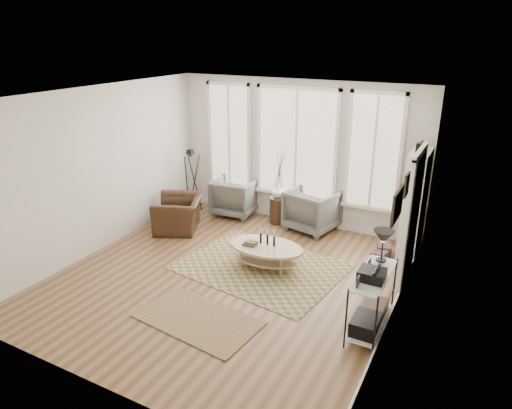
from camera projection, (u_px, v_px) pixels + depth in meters
The scene contains 17 objects.
room at pixel (228, 194), 6.91m from camera, with size 5.50×5.54×2.90m.
bay_window at pixel (296, 146), 9.08m from camera, with size 4.14×0.12×2.24m.
door at pixel (413, 218), 6.84m from camera, with size 0.09×1.06×2.22m.
bookcase at pixel (415, 204), 7.85m from camera, with size 0.31×0.85×2.06m.
low_shelf at pixel (372, 296), 5.94m from camera, with size 0.38×1.08×1.30m.
wall_art at pixel (400, 199), 5.40m from camera, with size 0.04×0.88×0.44m.
rug_main at pixel (261, 267), 7.72m from camera, with size 2.61×1.96×0.01m, color brown.
rug_runner at pixel (198, 319), 6.31m from camera, with size 1.69×0.94×0.01m, color brown.
coffee_table at pixel (265, 250), 7.61m from camera, with size 1.31×0.86×0.59m.
armchair_left at pixel (235, 196), 9.84m from camera, with size 0.86×0.89×0.81m, color slate.
armchair_right at pixel (313, 210), 9.06m from camera, with size 0.90×0.92×0.84m, color slate.
side_table at pixel (279, 189), 9.27m from camera, with size 0.37×0.37×1.55m.
vase at pixel (278, 192), 9.30m from camera, with size 0.24×0.24×0.25m, color silver.
accent_chair at pixel (179, 214), 9.11m from camera, with size 0.89×1.02×0.66m, color #3A2417.
tripod_camera at pixel (192, 183), 9.94m from camera, with size 0.49×0.49×1.39m.
book_stack_near at pixel (384, 249), 8.14m from camera, with size 0.23×0.30×0.19m, color brown.
book_stack_far at pixel (381, 256), 7.94m from camera, with size 0.19×0.24×0.16m, color brown.
Camera 1 is at (3.42, -5.54, 3.74)m, focal length 32.00 mm.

